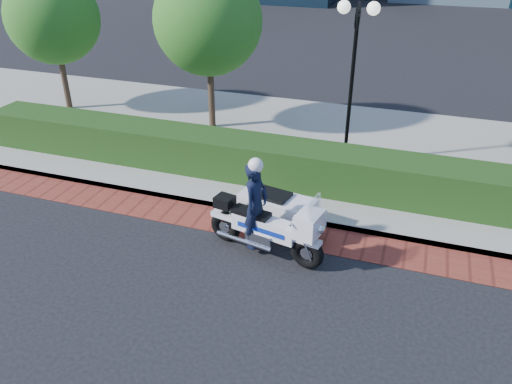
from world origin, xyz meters
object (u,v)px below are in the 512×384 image
(tree_b, at_px, (208,21))
(tree_a, at_px, (53,17))
(police_motorcycle, at_px, (269,214))
(lamppost, at_px, (354,60))

(tree_b, bearing_deg, tree_a, 180.00)
(tree_b, xyz_separation_m, police_motorcycle, (3.64, -5.48, -2.71))
(tree_a, xyz_separation_m, tree_b, (5.50, 0.00, 0.21))
(tree_a, bearing_deg, police_motorcycle, -30.95)
(police_motorcycle, bearing_deg, lamppost, 89.70)
(lamppost, height_order, tree_a, tree_a)
(lamppost, distance_m, tree_a, 10.09)
(tree_b, distance_m, police_motorcycle, 7.11)
(lamppost, relative_size, tree_a, 0.92)
(lamppost, height_order, police_motorcycle, lamppost)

